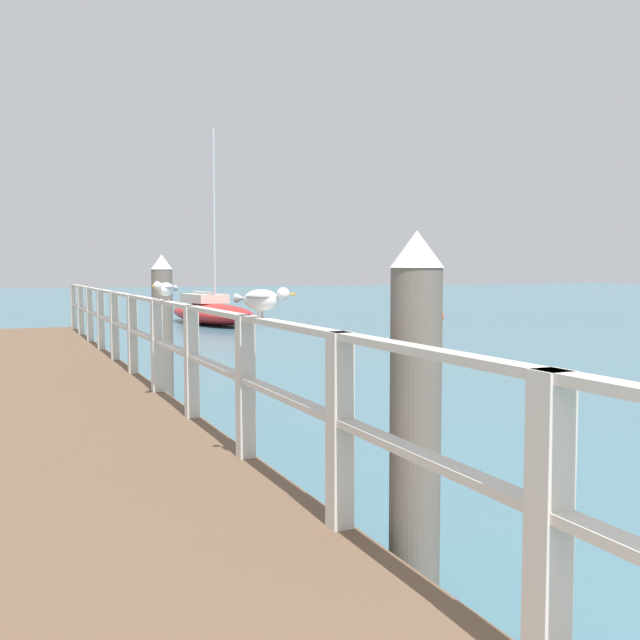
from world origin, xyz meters
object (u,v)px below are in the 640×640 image
channel_buoy (433,317)px  dock_piling_near (415,417)px  dock_piling_far (163,329)px  boat_3 (211,312)px  seagull_foreground (262,299)px  seagull_background (165,289)px

channel_buoy → dock_piling_near: bearing=-123.5°
dock_piling_far → channel_buoy: (10.54, 9.41, -0.67)m
dock_piling_near → dock_piling_far: (0.00, 6.48, 0.00)m
dock_piling_near → boat_3: bearing=77.3°
seagull_foreground → boat_3: boat_3 is taller
dock_piling_far → seagull_foreground: 5.13m
dock_piling_near → channel_buoy: dock_piling_near is taller
seagull_foreground → seagull_background: same height
dock_piling_far → seagull_foreground: bearing=-94.2°
seagull_background → dock_piling_far: bearing=-59.3°
dock_piling_near → boat_3: size_ratio=0.31×
seagull_foreground → boat_3: bearing=-143.5°
seagull_foreground → seagull_background: 3.08m
boat_3 → seagull_background: bearing=65.7°
seagull_background → boat_3: bearing=-65.8°
seagull_foreground → boat_3: 19.76m
dock_piling_far → seagull_foreground: (-0.37, -5.08, 0.60)m
boat_3 → channel_buoy: (5.92, -4.59, -0.06)m
dock_piling_near → seagull_background: size_ratio=5.27×
boat_3 → channel_buoy: bearing=135.3°
channel_buoy → seagull_background: bearing=-133.7°
dock_piling_near → seagull_foreground: dock_piling_near is taller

